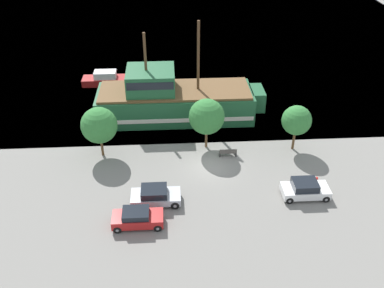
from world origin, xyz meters
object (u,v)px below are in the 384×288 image
(parked_car_curb_mid, at_px, (137,218))
(pirate_ship, at_px, (173,100))
(moored_boat_dockside, at_px, (109,79))
(parked_car_curb_rear, at_px, (305,189))
(parked_car_curb_front, at_px, (155,196))
(bench_promenade_east, at_px, (228,152))
(fire_hydrant, at_px, (316,180))

(parked_car_curb_mid, bearing_deg, pirate_ship, 79.56)
(moored_boat_dockside, relative_size, parked_car_curb_rear, 1.75)
(parked_car_curb_front, height_order, parked_car_curb_mid, parked_car_curb_front)
(parked_car_curb_rear, bearing_deg, pirate_ship, 126.63)
(parked_car_curb_rear, bearing_deg, moored_boat_dockside, 128.65)
(pirate_ship, height_order, parked_car_curb_front, pirate_ship)
(parked_car_curb_mid, bearing_deg, bench_promenade_east, 47.38)
(parked_car_curb_front, bearing_deg, fire_hydrant, 6.54)
(parked_car_curb_mid, xyz_separation_m, parked_car_curb_rear, (13.70, 2.63, 0.03))
(moored_boat_dockside, xyz_separation_m, parked_car_curb_mid, (4.81, -25.76, 0.06))
(bench_promenade_east, bearing_deg, parked_car_curb_rear, -47.71)
(pirate_ship, bearing_deg, parked_car_curb_front, -97.07)
(parked_car_curb_mid, height_order, parked_car_curb_rear, parked_car_curb_rear)
(pirate_ship, height_order, parked_car_curb_rear, pirate_ship)
(pirate_ship, height_order, fire_hydrant, pirate_ship)
(parked_car_curb_front, xyz_separation_m, bench_promenade_east, (6.76, 6.25, -0.28))
(pirate_ship, relative_size, parked_car_curb_front, 4.44)
(pirate_ship, distance_m, moored_boat_dockside, 11.99)
(bench_promenade_east, bearing_deg, parked_car_curb_front, -137.25)
(parked_car_curb_mid, xyz_separation_m, fire_hydrant, (15.15, 4.13, -0.29))
(moored_boat_dockside, height_order, parked_car_curb_mid, moored_boat_dockside)
(pirate_ship, xyz_separation_m, parked_car_curb_rear, (10.59, -14.24, -1.33))
(parked_car_curb_front, distance_m, parked_car_curb_rear, 12.37)
(bench_promenade_east, bearing_deg, pirate_ship, 121.66)
(bench_promenade_east, bearing_deg, fire_hydrant, -33.42)
(pirate_ship, distance_m, parked_car_curb_rear, 17.80)
(parked_car_curb_front, bearing_deg, moored_boat_dockside, 104.81)
(parked_car_curb_rear, relative_size, fire_hydrant, 5.07)
(parked_car_curb_front, relative_size, parked_car_curb_mid, 1.04)
(moored_boat_dockside, relative_size, bench_promenade_east, 4.15)
(parked_car_curb_rear, height_order, bench_promenade_east, parked_car_curb_rear)
(parked_car_curb_front, height_order, fire_hydrant, parked_car_curb_front)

